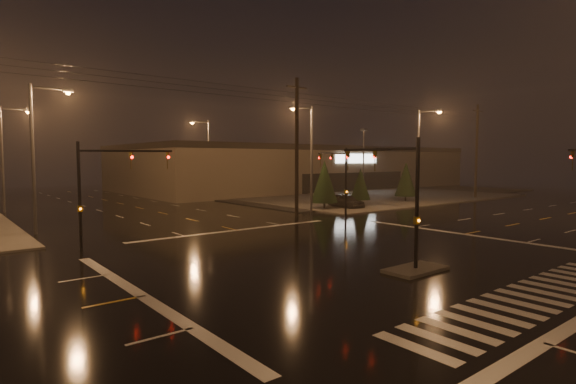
% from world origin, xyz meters
% --- Properties ---
extents(ground, '(140.00, 140.00, 0.00)m').
position_xyz_m(ground, '(0.00, 0.00, 0.00)').
color(ground, black).
rests_on(ground, ground).
extents(sidewalk_ne, '(36.00, 36.00, 0.12)m').
position_xyz_m(sidewalk_ne, '(30.00, 30.00, 0.06)').
color(sidewalk_ne, '#403E39').
rests_on(sidewalk_ne, ground).
extents(median_island, '(3.00, 1.60, 0.15)m').
position_xyz_m(median_island, '(0.00, -4.00, 0.07)').
color(median_island, '#403E39').
rests_on(median_island, ground).
extents(crosswalk, '(15.00, 2.60, 0.01)m').
position_xyz_m(crosswalk, '(0.00, -9.00, 0.01)').
color(crosswalk, beige).
rests_on(crosswalk, ground).
extents(stop_bar_far, '(16.00, 0.50, 0.01)m').
position_xyz_m(stop_bar_far, '(0.00, 11.00, 0.01)').
color(stop_bar_far, beige).
rests_on(stop_bar_far, ground).
extents(parking_lot, '(50.00, 24.00, 0.08)m').
position_xyz_m(parking_lot, '(35.00, 28.00, 0.04)').
color(parking_lot, black).
rests_on(parking_lot, ground).
extents(retail_building, '(60.20, 28.30, 7.20)m').
position_xyz_m(retail_building, '(35.00, 45.99, 3.84)').
color(retail_building, '#69604B').
rests_on(retail_building, ground).
extents(signal_mast_median, '(0.25, 4.59, 6.00)m').
position_xyz_m(signal_mast_median, '(0.00, -3.07, 3.75)').
color(signal_mast_median, black).
rests_on(signal_mast_median, ground).
extents(signal_mast_ne, '(4.84, 1.86, 6.00)m').
position_xyz_m(signal_mast_ne, '(9.50, 10.14, 3.79)').
color(signal_mast_ne, black).
rests_on(signal_mast_ne, ground).
extents(signal_mast_nw, '(4.84, 1.86, 6.00)m').
position_xyz_m(signal_mast_nw, '(-9.50, 10.14, 3.79)').
color(signal_mast_nw, black).
rests_on(signal_mast_nw, ground).
extents(streetlight_1, '(2.77, 0.32, 10.00)m').
position_xyz_m(streetlight_1, '(-11.18, 18.00, 5.80)').
color(streetlight_1, '#38383A').
rests_on(streetlight_1, ground).
extents(streetlight_2, '(2.77, 0.32, 10.00)m').
position_xyz_m(streetlight_2, '(-11.18, 34.00, 5.80)').
color(streetlight_2, '#38383A').
rests_on(streetlight_2, ground).
extents(streetlight_3, '(2.77, 0.32, 10.00)m').
position_xyz_m(streetlight_3, '(11.18, 16.00, 5.80)').
color(streetlight_3, '#38383A').
rests_on(streetlight_3, ground).
extents(streetlight_4, '(2.77, 0.32, 10.00)m').
position_xyz_m(streetlight_4, '(11.18, 36.00, 5.80)').
color(streetlight_4, '#38383A').
rests_on(streetlight_4, ground).
extents(streetlight_6, '(0.32, 2.77, 10.00)m').
position_xyz_m(streetlight_6, '(22.00, 11.18, 5.80)').
color(streetlight_6, '#38383A').
rests_on(streetlight_6, ground).
extents(utility_pole_1, '(2.20, 0.32, 12.00)m').
position_xyz_m(utility_pole_1, '(8.00, 14.00, 6.13)').
color(utility_pole_1, black).
rests_on(utility_pole_1, ground).
extents(utility_pole_2, '(2.20, 0.32, 12.00)m').
position_xyz_m(utility_pole_2, '(38.00, 14.00, 6.13)').
color(utility_pole_2, black).
rests_on(utility_pole_2, ground).
extents(conifer_0, '(2.71, 2.71, 4.94)m').
position_xyz_m(conifer_0, '(14.16, 17.02, 2.82)').
color(conifer_0, black).
rests_on(conifer_0, ground).
extents(conifer_1, '(2.16, 2.16, 4.08)m').
position_xyz_m(conifer_1, '(19.33, 16.86, 2.39)').
color(conifer_1, black).
rests_on(conifer_1, ground).
extents(conifer_2, '(2.57, 2.57, 4.72)m').
position_xyz_m(conifer_2, '(27.15, 16.79, 2.71)').
color(conifer_2, black).
rests_on(conifer_2, ground).
extents(car_parked, '(2.11, 4.50, 1.49)m').
position_xyz_m(car_parked, '(16.60, 16.35, 0.74)').
color(car_parked, black).
rests_on(car_parked, ground).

